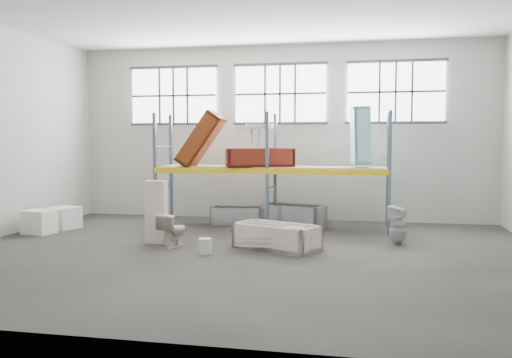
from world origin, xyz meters
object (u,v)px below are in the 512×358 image
(rust_tub_flat, at_px, (260,158))
(blue_tub_upright, at_px, (360,136))
(carton_near, at_px, (39,222))
(cistern_tall, at_px, (156,212))
(toilet_beige, at_px, (173,230))
(bathtub_beige, at_px, (277,237))
(steel_tub_right, at_px, (293,216))
(bucket, at_px, (205,246))
(toilet_white, at_px, (398,225))
(steel_tub_left, at_px, (237,216))

(rust_tub_flat, relative_size, blue_tub_upright, 1.21)
(carton_near, bearing_deg, blue_tub_upright, 15.80)
(cistern_tall, bearing_deg, toilet_beige, -37.92)
(toilet_beige, height_order, rust_tub_flat, rust_tub_flat)
(bathtub_beige, height_order, steel_tub_right, steel_tub_right)
(bathtub_beige, xyz_separation_m, blue_tub_upright, (1.66, 2.88, 2.14))
(bathtub_beige, distance_m, blue_tub_upright, 3.95)
(cistern_tall, distance_m, steel_tub_right, 3.86)
(steel_tub_right, bearing_deg, rust_tub_flat, -176.21)
(bucket, relative_size, carton_near, 0.47)
(blue_tub_upright, bearing_deg, bucket, -128.97)
(bucket, bearing_deg, rust_tub_flat, 83.82)
(cistern_tall, distance_m, toilet_white, 5.35)
(carton_near, bearing_deg, cistern_tall, -9.78)
(steel_tub_right, bearing_deg, toilet_white, -35.56)
(toilet_beige, height_order, cistern_tall, cistern_tall)
(steel_tub_right, bearing_deg, steel_tub_left, 177.94)
(toilet_white, height_order, steel_tub_right, toilet_white)
(toilet_beige, relative_size, cistern_tall, 0.52)
(rust_tub_flat, distance_m, carton_near, 5.71)
(steel_tub_left, relative_size, bucket, 4.35)
(carton_near, bearing_deg, rust_tub_flat, 22.69)
(cistern_tall, bearing_deg, steel_tub_left, 62.48)
(toilet_beige, distance_m, cistern_tall, 0.69)
(steel_tub_right, bearing_deg, carton_near, -159.89)
(toilet_beige, distance_m, rust_tub_flat, 3.60)
(cistern_tall, distance_m, rust_tub_flat, 3.43)
(toilet_beige, distance_m, steel_tub_left, 3.20)
(toilet_white, height_order, steel_tub_left, toilet_white)
(toilet_beige, xyz_separation_m, toilet_white, (4.76, 1.23, 0.07))
(steel_tub_left, bearing_deg, carton_near, -153.30)
(steel_tub_left, xyz_separation_m, steel_tub_right, (1.51, -0.05, 0.05))
(bathtub_beige, bearing_deg, cistern_tall, -158.26)
(bathtub_beige, bearing_deg, steel_tub_left, 142.74)
(cistern_tall, relative_size, bucket, 4.42)
(rust_tub_flat, height_order, carton_near, rust_tub_flat)
(cistern_tall, distance_m, steel_tub_left, 3.07)
(rust_tub_flat, relative_size, bucket, 5.54)
(bathtub_beige, xyz_separation_m, steel_tub_right, (-0.05, 2.89, 0.04))
(toilet_beige, distance_m, carton_near, 3.88)
(steel_tub_right, height_order, rust_tub_flat, rust_tub_flat)
(toilet_white, relative_size, steel_tub_left, 0.63)
(carton_near, bearing_deg, steel_tub_left, 26.70)
(rust_tub_flat, relative_size, carton_near, 2.60)
(steel_tub_right, distance_m, carton_near, 6.34)
(toilet_white, xyz_separation_m, blue_tub_upright, (-0.87, 1.83, 1.97))
(cistern_tall, bearing_deg, bucket, -38.69)
(steel_tub_right, xyz_separation_m, carton_near, (-5.95, -2.18, -0.01))
(bathtub_beige, xyz_separation_m, cistern_tall, (-2.73, 0.15, 0.43))
(steel_tub_right, bearing_deg, bathtub_beige, -89.04)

